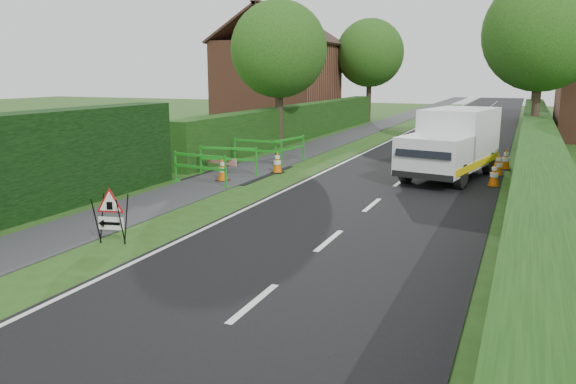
# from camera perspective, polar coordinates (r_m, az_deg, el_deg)

# --- Properties ---
(ground) EXTENTS (120.00, 120.00, 0.00)m
(ground) POSITION_cam_1_polar(r_m,az_deg,el_deg) (9.26, -20.65, -10.47)
(ground) COLOR #244614
(ground) RESTS_ON ground
(road_surface) EXTENTS (6.00, 90.00, 0.02)m
(road_surface) POSITION_cam_1_polar(r_m,az_deg,el_deg) (41.39, 18.08, 6.65)
(road_surface) COLOR black
(road_surface) RESTS_ON ground
(footpath) EXTENTS (2.00, 90.00, 0.02)m
(footpath) POSITION_cam_1_polar(r_m,az_deg,el_deg) (42.22, 10.59, 7.13)
(footpath) COLOR #2D2D30
(footpath) RESTS_ON ground
(hedge_west_far) EXTENTS (1.00, 24.00, 1.80)m
(hedge_west_far) POSITION_cam_1_polar(r_m,az_deg,el_deg) (30.39, 1.48, 5.51)
(hedge_west_far) COLOR #14380F
(hedge_west_far) RESTS_ON ground
(hedge_east) EXTENTS (1.20, 50.00, 1.50)m
(hedge_east) POSITION_cam_1_polar(r_m,az_deg,el_deg) (22.36, 23.81, 2.16)
(hedge_east) COLOR #14380F
(hedge_east) RESTS_ON ground
(house_west) EXTENTS (7.50, 7.40, 7.88)m
(house_west) POSITION_cam_1_polar(r_m,az_deg,el_deg) (39.52, -1.03, 11.21)
(house_west) COLOR brown
(house_west) RESTS_ON ground
(tree_nw) EXTENTS (4.40, 4.40, 6.70)m
(tree_nw) POSITION_cam_1_polar(r_m,az_deg,el_deg) (26.38, -0.93, 14.28)
(tree_nw) COLOR #2D2116
(tree_nw) RESTS_ON ground
(tree_ne) EXTENTS (5.20, 5.20, 7.79)m
(tree_ne) POSITION_cam_1_polar(r_m,az_deg,el_deg) (28.15, 24.44, 14.52)
(tree_ne) COLOR #2D2116
(tree_ne) RESTS_ON ground
(tree_fw) EXTENTS (4.80, 4.80, 7.24)m
(tree_fw) POSITION_cam_1_polar(r_m,az_deg,el_deg) (41.52, 8.32, 13.79)
(tree_fw) COLOR #2D2116
(tree_fw) RESTS_ON ground
(tree_fe) EXTENTS (4.20, 4.20, 6.33)m
(tree_fe) POSITION_cam_1_polar(r_m,az_deg,el_deg) (44.10, 23.97, 12.01)
(tree_fe) COLOR #2D2116
(tree_fe) RESTS_ON ground
(triangle_sign) EXTENTS (0.81, 0.81, 0.98)m
(triangle_sign) POSITION_cam_1_polar(r_m,az_deg,el_deg) (11.87, -17.73, -1.92)
(triangle_sign) COLOR black
(triangle_sign) RESTS_ON ground
(works_van) EXTENTS (2.83, 5.22, 2.26)m
(works_van) POSITION_cam_1_polar(r_m,az_deg,el_deg) (19.30, 16.34, 4.89)
(works_van) COLOR silver
(works_van) RESTS_ON ground
(traffic_cone_0) EXTENTS (0.38, 0.38, 0.79)m
(traffic_cone_0) POSITION_cam_1_polar(r_m,az_deg,el_deg) (18.26, 20.22, 1.70)
(traffic_cone_0) COLOR black
(traffic_cone_0) RESTS_ON ground
(traffic_cone_1) EXTENTS (0.38, 0.38, 0.79)m
(traffic_cone_1) POSITION_cam_1_polar(r_m,az_deg,el_deg) (20.30, 20.60, 2.64)
(traffic_cone_1) COLOR black
(traffic_cone_1) RESTS_ON ground
(traffic_cone_2) EXTENTS (0.38, 0.38, 0.79)m
(traffic_cone_2) POSITION_cam_1_polar(r_m,az_deg,el_deg) (21.72, 21.26, 3.15)
(traffic_cone_2) COLOR black
(traffic_cone_2) RESTS_ON ground
(traffic_cone_3) EXTENTS (0.38, 0.38, 0.79)m
(traffic_cone_3) POSITION_cam_1_polar(r_m,az_deg,el_deg) (18.18, -6.66, 2.32)
(traffic_cone_3) COLOR black
(traffic_cone_3) RESTS_ON ground
(traffic_cone_4) EXTENTS (0.38, 0.38, 0.79)m
(traffic_cone_4) POSITION_cam_1_polar(r_m,az_deg,el_deg) (19.55, -1.09, 3.07)
(traffic_cone_4) COLOR black
(traffic_cone_4) RESTS_ON ground
(ped_barrier_0) EXTENTS (2.09, 0.63, 1.00)m
(ped_barrier_0) POSITION_cam_1_polar(r_m,az_deg,el_deg) (17.65, -8.97, 2.74)
(ped_barrier_0) COLOR #198B1A
(ped_barrier_0) RESTS_ON ground
(ped_barrier_1) EXTENTS (2.09, 0.69, 1.00)m
(ped_barrier_1) POSITION_cam_1_polar(r_m,az_deg,el_deg) (19.24, -6.07, 3.58)
(ped_barrier_1) COLOR #198B1A
(ped_barrier_1) RESTS_ON ground
(ped_barrier_2) EXTENTS (2.07, 0.44, 1.00)m
(ped_barrier_2) POSITION_cam_1_polar(r_m,az_deg,el_deg) (21.27, -3.10, 4.42)
(ped_barrier_2) COLOR #198B1A
(ped_barrier_2) RESTS_ON ground
(ped_barrier_3) EXTENTS (0.68, 2.09, 1.00)m
(ped_barrier_3) POSITION_cam_1_polar(r_m,az_deg,el_deg) (21.85, 0.21, 4.64)
(ped_barrier_3) COLOR #198B1A
(ped_barrier_3) RESTS_ON ground
(redwhite_plank) EXTENTS (1.43, 0.53, 0.25)m
(redwhite_plank) POSITION_cam_1_polar(r_m,az_deg,el_deg) (19.70, -6.74, 1.90)
(redwhite_plank) COLOR red
(redwhite_plank) RESTS_ON ground
(hatchback_car) EXTENTS (2.77, 3.97, 1.26)m
(hatchback_car) POSITION_cam_1_polar(r_m,az_deg,el_deg) (33.90, 17.32, 6.71)
(hatchback_car) COLOR silver
(hatchback_car) RESTS_ON ground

